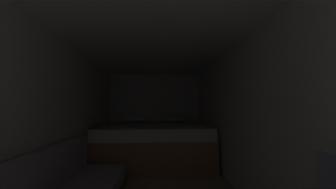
# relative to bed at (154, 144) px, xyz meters

# --- Properties ---
(wall_back) EXTENTS (2.46, 0.05, 2.07)m
(wall_back) POSITION_rel_bed_xyz_m (0.00, 1.00, 0.63)
(wall_back) COLOR silver
(wall_back) RESTS_ON ground
(wall_left) EXTENTS (0.05, 5.57, 2.07)m
(wall_left) POSITION_rel_bed_xyz_m (-1.21, -1.81, 0.63)
(wall_left) COLOR silver
(wall_left) RESTS_ON ground
(wall_right) EXTENTS (0.05, 5.57, 2.07)m
(wall_right) POSITION_rel_bed_xyz_m (1.21, -1.81, 0.63)
(wall_right) COLOR silver
(wall_right) RESTS_ON ground
(ceiling_slab) EXTENTS (2.46, 5.57, 0.05)m
(ceiling_slab) POSITION_rel_bed_xyz_m (0.00, -1.81, 1.69)
(ceiling_slab) COLOR white
(ceiling_slab) RESTS_ON wall_left
(bed) EXTENTS (2.24, 1.88, 1.00)m
(bed) POSITION_rel_bed_xyz_m (0.00, 0.00, 0.00)
(bed) COLOR #9E7247
(bed) RESTS_ON ground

